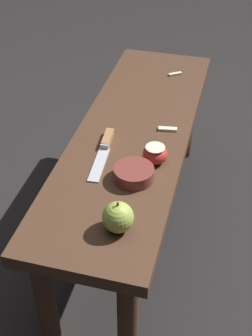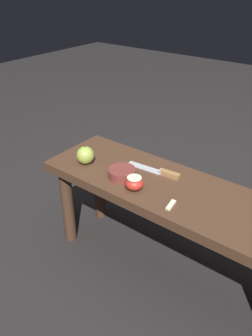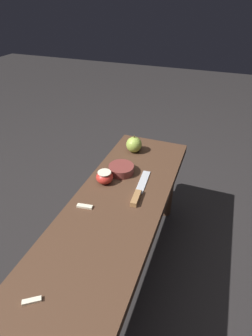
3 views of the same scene
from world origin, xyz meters
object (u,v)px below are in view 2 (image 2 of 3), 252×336
Objects in this scene: knife at (161,172)px; apple_whole at (85,155)px; wooden_bench at (176,205)px; bowl at (122,173)px; apple_cut at (134,183)px.

apple_whole is at bearing 17.93° from knife.
bowl reaches higher than wooden_bench.
knife is 0.16m from bowl.
apple_whole reaches higher than bowl.
bowl is (-0.09, 0.04, -0.01)m from apple_cut.
knife is at bearing 81.86° from apple_cut.
apple_cut reaches higher than knife.
apple_whole is at bearing -177.57° from bowl.
apple_cut is 0.65× the size of bowl.
bowl is at bearing -165.81° from wooden_bench.
wooden_bench is 0.15m from knife.
wooden_bench is 13.02× the size of apple_whole.
apple_cut is (0.28, -0.03, -0.01)m from apple_whole.
wooden_bench is 0.44m from apple_whole.
apple_cut is at bearing 77.50° from knife.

